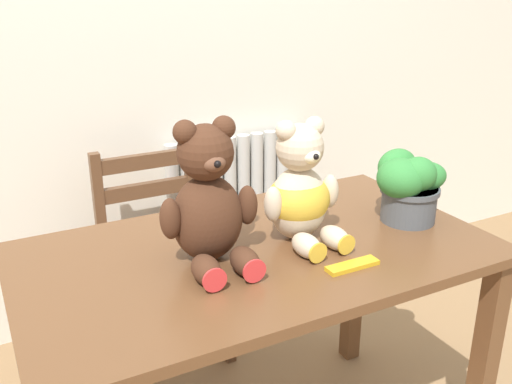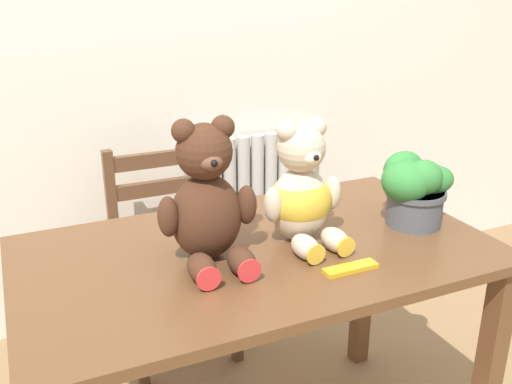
# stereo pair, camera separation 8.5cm
# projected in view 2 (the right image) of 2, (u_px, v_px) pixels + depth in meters

# --- Properties ---
(wall_back) EXTENTS (8.00, 0.04, 2.60)m
(wall_back) POSITION_uv_depth(u_px,v_px,m) (147.00, 23.00, 2.32)
(wall_back) COLOR silver
(wall_back) RESTS_ON ground_plane
(radiator) EXTENTS (0.70, 0.10, 0.80)m
(radiator) POSITION_uv_depth(u_px,v_px,m) (251.00, 222.00, 2.75)
(radiator) COLOR beige
(radiator) RESTS_ON ground_plane
(dining_table) EXTENTS (1.30, 0.74, 0.77)m
(dining_table) POSITION_uv_depth(u_px,v_px,m) (257.00, 286.00, 1.62)
(dining_table) COLOR brown
(dining_table) RESTS_ON ground_plane
(wooden_chair_behind) EXTENTS (0.43, 0.40, 0.84)m
(wooden_chair_behind) POSITION_uv_depth(u_px,v_px,m) (170.00, 250.00, 2.32)
(wooden_chair_behind) COLOR brown
(wooden_chair_behind) RESTS_ON ground_plane
(teddy_bear_left) EXTENTS (0.27, 0.27, 0.38)m
(teddy_bear_left) POSITION_uv_depth(u_px,v_px,m) (207.00, 201.00, 1.46)
(teddy_bear_left) COLOR #472819
(teddy_bear_left) RESTS_ON dining_table
(teddy_bear_right) EXTENTS (0.25, 0.25, 0.35)m
(teddy_bear_right) POSITION_uv_depth(u_px,v_px,m) (302.00, 194.00, 1.58)
(teddy_bear_right) COLOR beige
(teddy_bear_right) RESTS_ON dining_table
(potted_plant) EXTENTS (0.24, 0.19, 0.21)m
(potted_plant) POSITION_uv_depth(u_px,v_px,m) (414.00, 187.00, 1.69)
(potted_plant) COLOR #4C5156
(potted_plant) RESTS_ON dining_table
(chocolate_bar) EXTENTS (0.15, 0.04, 0.01)m
(chocolate_bar) POSITION_uv_depth(u_px,v_px,m) (350.00, 268.00, 1.46)
(chocolate_bar) COLOR gold
(chocolate_bar) RESTS_ON dining_table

